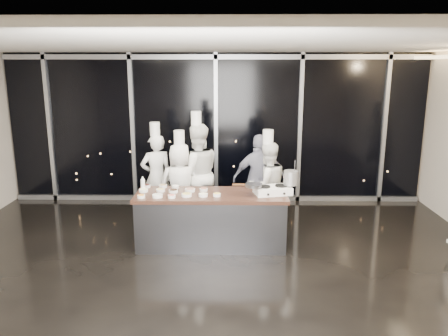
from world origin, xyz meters
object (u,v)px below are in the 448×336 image
object	(u,v)px
frying_pan	(253,185)
stock_pot	(291,178)
chef_far_left	(157,176)
guest	(260,179)
chef_center	(197,173)
chef_right	(267,185)
demo_counter	(211,219)
stove	(273,190)
chef_left	(180,185)

from	to	relation	value
frying_pan	stock_pot	xyz separation A→B (m)	(0.62, 0.12, 0.09)
stock_pot	chef_far_left	distance (m)	2.73
chef_far_left	guest	bearing A→B (deg)	150.60
guest	chef_center	bearing A→B (deg)	1.62
frying_pan	chef_far_left	xyz separation A→B (m)	(-1.79, 1.39, -0.21)
chef_far_left	chef_right	world-z (taller)	chef_far_left
frying_pan	guest	bearing A→B (deg)	68.69
chef_center	guest	world-z (taller)	chef_center
stock_pot	guest	xyz separation A→B (m)	(-0.43, 1.06, -0.31)
demo_counter	guest	xyz separation A→B (m)	(0.86, 1.10, 0.40)
stock_pot	guest	distance (m)	1.18
guest	demo_counter	bearing A→B (deg)	55.20
chef_right	stove	bearing A→B (deg)	67.49
chef_center	stock_pot	bearing A→B (deg)	127.77
demo_counter	frying_pan	distance (m)	0.92
chef_center	guest	size ratio (longest dim) A/B	1.25
stove	chef_far_left	bearing A→B (deg)	135.53
stove	guest	world-z (taller)	guest
stove	guest	distance (m)	1.12
demo_counter	chef_right	distance (m)	1.33
frying_pan	guest	world-z (taller)	guest
stove	stock_pot	xyz separation A→B (m)	(0.29, 0.05, 0.19)
chef_center	chef_right	size ratio (longest dim) A/B	1.16
chef_left	chef_right	world-z (taller)	chef_right
stock_pot	demo_counter	bearing A→B (deg)	-178.16
demo_counter	stock_pot	world-z (taller)	stock_pot
frying_pan	chef_far_left	distance (m)	2.27
stove	chef_right	bearing A→B (deg)	78.83
demo_counter	stove	size ratio (longest dim) A/B	3.84
stove	chef_far_left	world-z (taller)	chef_far_left
stove	chef_left	size ratio (longest dim) A/B	0.36
frying_pan	chef_right	distance (m)	0.99
frying_pan	chef_far_left	bearing A→B (deg)	129.71
chef_left	guest	xyz separation A→B (m)	(1.47, 0.22, 0.05)
chef_far_left	chef_right	bearing A→B (deg)	143.80
frying_pan	chef_right	bearing A→B (deg)	59.21
chef_far_left	guest	distance (m)	1.98
demo_counter	frying_pan	world-z (taller)	frying_pan
stock_pot	chef_far_left	size ratio (longest dim) A/B	0.12
frying_pan	chef_center	bearing A→B (deg)	116.85
chef_center	frying_pan	bearing A→B (deg)	111.25
frying_pan	chef_left	xyz separation A→B (m)	(-1.28, 0.96, -0.26)
frying_pan	chef_left	size ratio (longest dim) A/B	0.28
stock_pot	chef_center	xyz separation A→B (m)	(-1.61, 1.09, -0.20)
demo_counter	frying_pan	bearing A→B (deg)	-6.80
stove	chef_left	xyz separation A→B (m)	(-1.61, 0.89, -0.16)
frying_pan	chef_right	size ratio (longest dim) A/B	0.28
stove	chef_right	size ratio (longest dim) A/B	0.35
demo_counter	frying_pan	size ratio (longest dim) A/B	4.87
chef_right	chef_center	bearing A→B (deg)	-37.03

